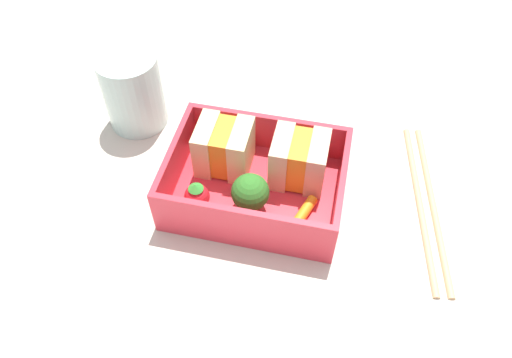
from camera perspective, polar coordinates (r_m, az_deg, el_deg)
name	(u,v)px	position (r cm, az deg, el deg)	size (l,w,h in cm)	color
ground_plane	(256,201)	(52.31, 0.00, -2.54)	(120.00, 120.00, 2.00)	beige
bento_tray	(256,192)	(51.03, 0.00, -1.48)	(17.21, 12.62, 1.20)	red
bento_rim	(256,175)	(48.85, 0.00, 0.51)	(17.21, 12.62, 4.38)	red
sandwich_left	(224,147)	(50.72, -3.66, 3.63)	(5.41, 4.87, 5.26)	beige
sandwich_center_left	(299,160)	(49.69, 4.96, 2.20)	(5.41, 4.87, 5.26)	#D9B68D
strawberry_far_left	(197,196)	(48.61, -6.77, -1.91)	(2.50, 2.50, 3.10)	red
broccoli_floret	(251,193)	(47.10, -0.60, -1.60)	(3.66, 3.66, 4.38)	#84C066
carrot_stick_far_left	(304,213)	(48.36, 5.49, -3.84)	(1.03, 1.03, 3.87)	orange
chopstick_pair	(427,202)	(53.42, 18.95, -2.55)	(5.31, 20.85, 0.70)	tan
drinking_glass	(133,91)	(57.52, -13.89, 9.75)	(6.63, 6.63, 8.82)	silver
folded_napkin	(175,343)	(44.28, -9.27, -18.03)	(15.29, 11.04, 0.40)	white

